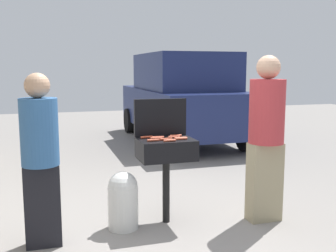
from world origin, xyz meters
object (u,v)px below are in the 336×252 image
object	(u,v)px
hot_dog_1	(166,139)
hot_dog_5	(180,138)
hot_dog_8	(147,137)
propane_tank	(123,199)
hot_dog_3	(158,137)
person_left	(40,154)
parked_minivan	(182,97)
bbq_grill	(166,152)
hot_dog_0	(174,137)
hot_dog_6	(156,138)
hot_dog_4	(170,140)
person_right	(266,133)
hot_dog_7	(153,140)
hot_dog_9	(181,139)
hot_dog_2	(176,136)

from	to	relation	value
hot_dog_1	hot_dog_5	distance (m)	0.17
hot_dog_8	propane_tank	bearing A→B (deg)	-153.24
hot_dog_3	person_left	bearing A→B (deg)	-166.93
person_left	parked_minivan	world-z (taller)	parked_minivan
bbq_grill	hot_dog_0	size ratio (longest dim) A/B	7.18
hot_dog_6	person_left	xyz separation A→B (m)	(-1.19, -0.23, -0.05)
hot_dog_5	hot_dog_3	bearing A→B (deg)	152.46
hot_dog_5	propane_tank	world-z (taller)	hot_dog_5
hot_dog_4	person_left	bearing A→B (deg)	-177.09
hot_dog_0	hot_dog_4	distance (m)	0.22
person_left	person_right	size ratio (longest dim) A/B	0.90
hot_dog_4	hot_dog_8	world-z (taller)	same
hot_dog_4	propane_tank	xyz separation A→B (m)	(-0.48, 0.12, -0.63)
propane_tank	hot_dog_8	bearing A→B (deg)	26.76
bbq_grill	hot_dog_4	xyz separation A→B (m)	(-0.01, -0.15, 0.16)
hot_dog_7	parked_minivan	size ratio (longest dim) A/B	0.03
hot_dog_1	hot_dog_6	bearing A→B (deg)	135.86
hot_dog_9	hot_dog_0	bearing A→B (deg)	109.11
hot_dog_7	parked_minivan	bearing A→B (deg)	67.50
hot_dog_2	hot_dog_4	distance (m)	0.30
person_left	hot_dog_7	bearing A→B (deg)	3.80
hot_dog_4	hot_dog_3	bearing A→B (deg)	106.31
hot_dog_3	hot_dog_7	size ratio (longest dim) A/B	1.00
hot_dog_3	person_left	world-z (taller)	person_left
hot_dog_4	hot_dog_9	xyz separation A→B (m)	(0.15, 0.07, 0.00)
hot_dog_1	person_right	size ratio (longest dim) A/B	0.07
hot_dog_7	hot_dog_8	bearing A→B (deg)	95.80
hot_dog_6	propane_tank	distance (m)	0.74
hot_dog_4	hot_dog_9	distance (m)	0.17
bbq_grill	hot_dog_6	distance (m)	0.19
hot_dog_6	hot_dog_7	xyz separation A→B (m)	(-0.06, -0.10, 0.00)
hot_dog_8	person_left	size ratio (longest dim) A/B	0.08
hot_dog_5	hot_dog_7	xyz separation A→B (m)	(-0.31, -0.04, 0.00)
bbq_grill	hot_dog_0	distance (m)	0.19
hot_dog_2	hot_dog_9	xyz separation A→B (m)	(-0.00, -0.19, 0.00)
hot_dog_1	hot_dog_9	distance (m)	0.17
parked_minivan	hot_dog_7	bearing A→B (deg)	67.70
hot_dog_2	person_right	distance (m)	0.99
hot_dog_7	parked_minivan	xyz separation A→B (m)	(1.96, 4.73, 0.08)
hot_dog_7	propane_tank	bearing A→B (deg)	171.08
hot_dog_1	hot_dog_8	size ratio (longest dim) A/B	1.00
hot_dog_8	hot_dog_9	world-z (taller)	same
bbq_grill	hot_dog_2	distance (m)	0.24
hot_dog_0	hot_dog_2	xyz separation A→B (m)	(0.04, 0.07, 0.00)
hot_dog_4	hot_dog_5	size ratio (longest dim) A/B	1.00
hot_dog_7	hot_dog_8	distance (m)	0.20
bbq_grill	person_left	bearing A→B (deg)	-170.36
hot_dog_1	hot_dog_9	bearing A→B (deg)	-6.65
hot_dog_2	hot_dog_9	bearing A→B (deg)	-90.54
hot_dog_6	person_right	bearing A→B (deg)	-13.48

